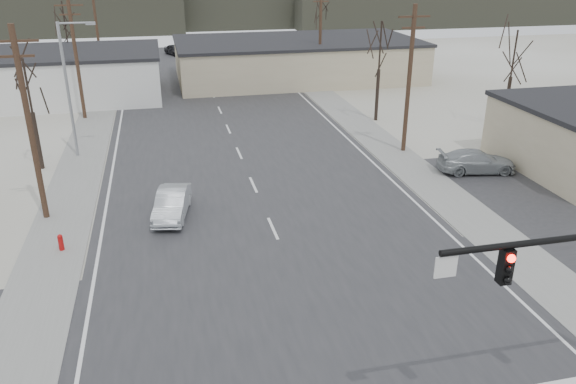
# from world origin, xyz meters

# --- Properties ---
(ground) EXTENTS (140.00, 140.00, 0.00)m
(ground) POSITION_xyz_m (0.00, 0.00, 0.00)
(ground) COLOR silver
(ground) RESTS_ON ground
(main_road) EXTENTS (18.00, 110.00, 0.05)m
(main_road) POSITION_xyz_m (0.00, 15.00, 0.02)
(main_road) COLOR #2A2A2D
(main_road) RESTS_ON ground
(cross_road) EXTENTS (90.00, 10.00, 0.04)m
(cross_road) POSITION_xyz_m (0.00, 0.00, 0.02)
(cross_road) COLOR #2A2A2D
(cross_road) RESTS_ON ground
(sidewalk_left) EXTENTS (3.00, 90.00, 0.06)m
(sidewalk_left) POSITION_xyz_m (-10.60, 20.00, 0.03)
(sidewalk_left) COLOR gray
(sidewalk_left) RESTS_ON ground
(sidewalk_right) EXTENTS (3.00, 90.00, 0.06)m
(sidewalk_right) POSITION_xyz_m (10.60, 20.00, 0.03)
(sidewalk_right) COLOR gray
(sidewalk_right) RESTS_ON ground
(fire_hydrant) EXTENTS (0.24, 0.24, 0.87)m
(fire_hydrant) POSITION_xyz_m (-10.20, 8.00, 0.45)
(fire_hydrant) COLOR #A50C0C
(fire_hydrant) RESTS_ON ground
(building_left_far) EXTENTS (22.30, 12.30, 4.50)m
(building_left_far) POSITION_xyz_m (-16.00, 40.00, 2.26)
(building_left_far) COLOR silver
(building_left_far) RESTS_ON ground
(building_right_far) EXTENTS (26.30, 14.30, 4.30)m
(building_right_far) POSITION_xyz_m (10.00, 44.00, 2.15)
(building_right_far) COLOR #B7AA8B
(building_right_far) RESTS_ON ground
(upole_left_b) EXTENTS (2.20, 0.30, 10.00)m
(upole_left_b) POSITION_xyz_m (-11.50, 12.00, 5.22)
(upole_left_b) COLOR #40291D
(upole_left_b) RESTS_ON ground
(upole_left_c) EXTENTS (2.20, 0.30, 10.00)m
(upole_left_c) POSITION_xyz_m (-11.50, 32.00, 5.22)
(upole_left_c) COLOR #40291D
(upole_left_c) RESTS_ON ground
(upole_left_d) EXTENTS (2.20, 0.30, 10.00)m
(upole_left_d) POSITION_xyz_m (-11.50, 52.00, 5.22)
(upole_left_d) COLOR #40291D
(upole_left_d) RESTS_ON ground
(upole_right_a) EXTENTS (2.20, 0.30, 10.00)m
(upole_right_a) POSITION_xyz_m (11.50, 18.00, 5.22)
(upole_right_a) COLOR #40291D
(upole_right_a) RESTS_ON ground
(upole_right_b) EXTENTS (2.20, 0.30, 10.00)m
(upole_right_b) POSITION_xyz_m (11.50, 40.00, 5.22)
(upole_right_b) COLOR #40291D
(upole_right_b) RESTS_ON ground
(streetlight_main) EXTENTS (2.40, 0.25, 9.00)m
(streetlight_main) POSITION_xyz_m (-10.80, 22.00, 5.09)
(streetlight_main) COLOR gray
(streetlight_main) RESTS_ON ground
(tree_left_near) EXTENTS (3.30, 3.30, 7.35)m
(tree_left_near) POSITION_xyz_m (-13.00, 20.00, 5.23)
(tree_left_near) COLOR black
(tree_left_near) RESTS_ON ground
(tree_right_mid) EXTENTS (3.74, 3.74, 8.33)m
(tree_right_mid) POSITION_xyz_m (12.50, 26.00, 5.93)
(tree_right_mid) COLOR black
(tree_right_mid) RESTS_ON ground
(tree_left_far) EXTENTS (3.96, 3.96, 8.82)m
(tree_left_far) POSITION_xyz_m (-14.00, 46.00, 6.28)
(tree_left_far) COLOR black
(tree_left_far) RESTS_ON ground
(tree_right_far) EXTENTS (3.52, 3.52, 7.84)m
(tree_right_far) POSITION_xyz_m (15.00, 52.00, 5.58)
(tree_right_far) COLOR black
(tree_right_far) RESTS_ON ground
(tree_lot) EXTENTS (3.52, 3.52, 7.84)m
(tree_lot) POSITION_xyz_m (22.00, 22.00, 5.58)
(tree_lot) COLOR black
(tree_lot) RESTS_ON ground
(hill_center) EXTENTS (80.00, 18.00, 9.00)m
(hill_center) POSITION_xyz_m (15.00, 96.00, 4.50)
(hill_center) COLOR #333026
(hill_center) RESTS_ON ground
(hill_right) EXTENTS (60.00, 18.00, 5.50)m
(hill_right) POSITION_xyz_m (50.00, 90.00, 2.75)
(hill_right) COLOR #333026
(hill_right) RESTS_ON ground
(sedan_crossing) EXTENTS (2.33, 4.58, 1.44)m
(sedan_crossing) POSITION_xyz_m (-4.92, 10.66, 0.77)
(sedan_crossing) COLOR #A3A8AD
(sedan_crossing) RESTS_ON main_road
(car_far_a) EXTENTS (2.41, 5.18, 1.46)m
(car_far_a) POSITION_xyz_m (3.42, 41.72, 0.78)
(car_far_a) COLOR black
(car_far_a) RESTS_ON main_road
(car_far_b) EXTENTS (3.07, 4.32, 1.36)m
(car_far_b) POSITION_xyz_m (-2.69, 62.86, 0.73)
(car_far_b) COLOR black
(car_far_b) RESTS_ON main_road
(car_parked_silver) EXTENTS (5.19, 2.81, 1.43)m
(car_parked_silver) POSITION_xyz_m (14.30, 13.00, 0.75)
(car_parked_silver) COLOR gray
(car_parked_silver) RESTS_ON parking_lot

